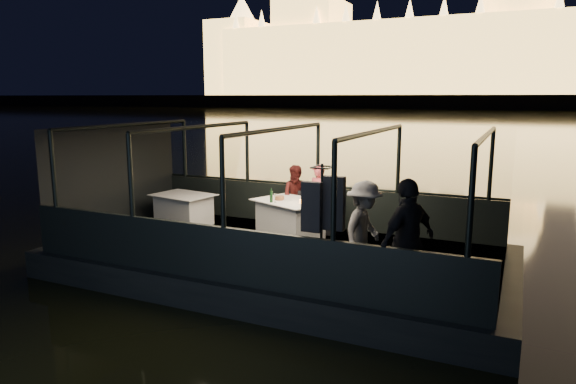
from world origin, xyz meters
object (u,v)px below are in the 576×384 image
at_px(dining_table_central, 290,218).
at_px(person_man_maroon, 297,195).
at_px(coat_stand, 321,232).
at_px(dining_table_aft, 184,208).
at_px(wine_bottle, 271,195).
at_px(passenger_dark, 407,244).
at_px(person_woman_coral, 318,197).
at_px(passenger_stripe, 364,227).
at_px(chair_port_right, 325,213).
at_px(chair_port_left, 291,209).

xyz_separation_m(dining_table_central, person_man_maroon, (-0.16, 0.72, 0.36)).
height_order(coat_stand, person_man_maroon, coat_stand).
xyz_separation_m(dining_table_aft, wine_bottle, (2.35, -0.22, 0.53)).
relative_size(person_man_maroon, passenger_dark, 0.79).
relative_size(person_woman_coral, person_man_maroon, 1.03).
bearing_deg(passenger_stripe, dining_table_central, 55.79).
bearing_deg(wine_bottle, coat_stand, -48.92).
height_order(chair_port_right, passenger_dark, passenger_dark).
xyz_separation_m(dining_table_aft, person_woman_coral, (2.98, 0.82, 0.36)).
relative_size(person_woman_coral, passenger_stripe, 0.91).
xyz_separation_m(chair_port_right, person_man_maroon, (-0.73, 0.18, 0.30)).
distance_m(dining_table_aft, passenger_dark, 6.08).
height_order(chair_port_left, coat_stand, coat_stand).
bearing_deg(passenger_dark, coat_stand, -58.22).
xyz_separation_m(dining_table_central, wine_bottle, (-0.28, -0.32, 0.53)).
relative_size(dining_table_aft, person_woman_coral, 0.92).
bearing_deg(wine_bottle, dining_table_central, 48.75).
bearing_deg(person_man_maroon, dining_table_central, -94.95).
bearing_deg(person_man_maroon, chair_port_left, -127.51).
height_order(dining_table_central, passenger_stripe, passenger_stripe).
xyz_separation_m(dining_table_central, passenger_dark, (2.95, -2.49, 0.47)).
relative_size(chair_port_left, chair_port_right, 0.92).
height_order(chair_port_left, person_man_maroon, person_man_maroon).
height_order(dining_table_aft, person_man_maroon, person_man_maroon).
bearing_deg(wine_bottle, chair_port_right, 45.20).
bearing_deg(dining_table_central, coat_stand, -56.80).
height_order(chair_port_right, coat_stand, coat_stand).
distance_m(dining_table_central, chair_port_left, 0.59).
bearing_deg(coat_stand, person_man_maroon, 119.23).
bearing_deg(person_man_maroon, dining_table_aft, -179.11).
bearing_deg(chair_port_left, person_woman_coral, 4.00).
height_order(passenger_stripe, wine_bottle, passenger_stripe).
bearing_deg(person_woman_coral, dining_table_aft, -149.83).
bearing_deg(dining_table_central, passenger_stripe, -40.67).
relative_size(dining_table_central, dining_table_aft, 1.09).
bearing_deg(dining_table_aft, passenger_stripe, -19.89).
height_order(chair_port_left, passenger_stripe, passenger_stripe).
relative_size(chair_port_right, person_woman_coral, 0.62).
relative_size(chair_port_right, person_man_maroon, 0.64).
distance_m(coat_stand, wine_bottle, 2.97).
distance_m(coat_stand, passenger_stripe, 0.86).
bearing_deg(dining_table_central, person_man_maroon, 102.55).
distance_m(chair_port_right, wine_bottle, 1.29).
bearing_deg(chair_port_right, passenger_stripe, -79.08).
height_order(dining_table_aft, passenger_stripe, passenger_stripe).
height_order(dining_table_aft, wine_bottle, wine_bottle).
distance_m(coat_stand, person_woman_coral, 3.54).
distance_m(person_man_maroon, passenger_dark, 4.47).
xyz_separation_m(dining_table_central, dining_table_aft, (-2.63, -0.10, 0.00)).
bearing_deg(wine_bottle, passenger_dark, -33.94).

